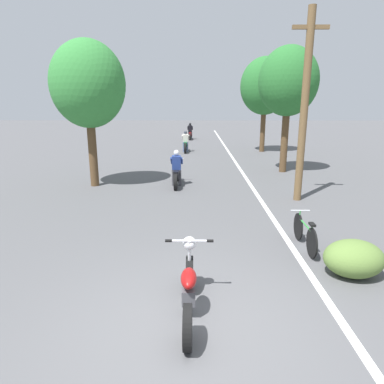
{
  "coord_description": "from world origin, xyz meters",
  "views": [
    {
      "loc": [
        0.1,
        -4.38,
        3.15
      ],
      "look_at": [
        -0.0,
        4.23,
        0.9
      ],
      "focal_mm": 32.0,
      "sensor_mm": 36.0,
      "label": 1
    }
  ],
  "objects_px": {
    "motorcycle_rider_lead": "(177,172)",
    "motorcycle_rider_mid": "(185,144)",
    "bicycle_parked": "(305,233)",
    "roadside_tree_right_far": "(265,86)",
    "motorcycle_foreground": "(189,287)",
    "roadside_tree_right_near": "(288,82)",
    "roadside_tree_left": "(88,85)",
    "utility_pole": "(304,106)",
    "motorcycle_rider_far": "(190,133)"
  },
  "relations": [
    {
      "from": "roadside_tree_right_far",
      "to": "motorcycle_foreground",
      "type": "xyz_separation_m",
      "value": [
        -4.5,
        -18.16,
        -3.74
      ]
    },
    {
      "from": "motorcycle_rider_far",
      "to": "bicycle_parked",
      "type": "height_order",
      "value": "motorcycle_rider_far"
    },
    {
      "from": "roadside_tree_left",
      "to": "motorcycle_rider_far",
      "type": "xyz_separation_m",
      "value": [
        3.44,
        17.53,
        -3.24
      ]
    },
    {
      "from": "roadside_tree_right_far",
      "to": "bicycle_parked",
      "type": "bearing_deg",
      "value": -97.15
    },
    {
      "from": "roadside_tree_right_near",
      "to": "roadside_tree_right_far",
      "type": "distance_m",
      "value": 6.93
    },
    {
      "from": "roadside_tree_right_near",
      "to": "roadside_tree_left",
      "type": "distance_m",
      "value": 8.55
    },
    {
      "from": "motorcycle_rider_mid",
      "to": "roadside_tree_left",
      "type": "bearing_deg",
      "value": -108.85
    },
    {
      "from": "utility_pole",
      "to": "bicycle_parked",
      "type": "relative_size",
      "value": 3.65
    },
    {
      "from": "roadside_tree_right_far",
      "to": "motorcycle_rider_lead",
      "type": "bearing_deg",
      "value": -117.9
    },
    {
      "from": "motorcycle_rider_far",
      "to": "bicycle_parked",
      "type": "distance_m",
      "value": 23.6
    },
    {
      "from": "motorcycle_foreground",
      "to": "motorcycle_rider_mid",
      "type": "bearing_deg",
      "value": 91.88
    },
    {
      "from": "motorcycle_rider_lead",
      "to": "roadside_tree_right_near",
      "type": "bearing_deg",
      "value": 30.05
    },
    {
      "from": "motorcycle_rider_lead",
      "to": "bicycle_parked",
      "type": "relative_size",
      "value": 1.3
    },
    {
      "from": "roadside_tree_left",
      "to": "motorcycle_rider_mid",
      "type": "height_order",
      "value": "roadside_tree_left"
    },
    {
      "from": "utility_pole",
      "to": "motorcycle_rider_lead",
      "type": "distance_m",
      "value": 5.27
    },
    {
      "from": "utility_pole",
      "to": "roadside_tree_left",
      "type": "distance_m",
      "value": 7.65
    },
    {
      "from": "roadside_tree_right_near",
      "to": "motorcycle_foreground",
      "type": "distance_m",
      "value": 12.52
    },
    {
      "from": "roadside_tree_left",
      "to": "motorcycle_foreground",
      "type": "relative_size",
      "value": 2.61
    },
    {
      "from": "roadside_tree_left",
      "to": "motorcycle_rider_lead",
      "type": "relative_size",
      "value": 2.56
    },
    {
      "from": "motorcycle_rider_lead",
      "to": "roadside_tree_left",
      "type": "bearing_deg",
      "value": -178.47
    },
    {
      "from": "motorcycle_rider_lead",
      "to": "motorcycle_rider_mid",
      "type": "xyz_separation_m",
      "value": [
        0.06,
        9.49,
        -0.0
      ]
    },
    {
      "from": "roadside_tree_right_near",
      "to": "motorcycle_rider_far",
      "type": "distance_m",
      "value": 15.75
    },
    {
      "from": "roadside_tree_left",
      "to": "motorcycle_rider_mid",
      "type": "distance_m",
      "value": 10.63
    },
    {
      "from": "roadside_tree_left",
      "to": "motorcycle_rider_mid",
      "type": "relative_size",
      "value": 2.52
    },
    {
      "from": "utility_pole",
      "to": "motorcycle_rider_far",
      "type": "xyz_separation_m",
      "value": [
        -3.92,
        19.48,
        -2.51
      ]
    },
    {
      "from": "utility_pole",
      "to": "roadside_tree_right_far",
      "type": "relative_size",
      "value": 0.99
    },
    {
      "from": "motorcycle_foreground",
      "to": "roadside_tree_left",
      "type": "bearing_deg",
      "value": 114.79
    },
    {
      "from": "roadside_tree_right_near",
      "to": "motorcycle_rider_far",
      "type": "xyz_separation_m",
      "value": [
        -4.61,
        14.65,
        -3.5
      ]
    },
    {
      "from": "roadside_tree_right_near",
      "to": "motorcycle_rider_mid",
      "type": "bearing_deg",
      "value": 125.55
    },
    {
      "from": "motorcycle_rider_lead",
      "to": "motorcycle_rider_far",
      "type": "relative_size",
      "value": 1.03
    },
    {
      "from": "bicycle_parked",
      "to": "roadside_tree_right_far",
      "type": "bearing_deg",
      "value": 82.85
    },
    {
      "from": "roadside_tree_right_near",
      "to": "motorcycle_rider_mid",
      "type": "distance_m",
      "value": 8.94
    },
    {
      "from": "utility_pole",
      "to": "roadside_tree_left",
      "type": "relative_size",
      "value": 1.1
    },
    {
      "from": "roadside_tree_right_near",
      "to": "motorcycle_rider_far",
      "type": "bearing_deg",
      "value": 107.46
    },
    {
      "from": "roadside_tree_left",
      "to": "bicycle_parked",
      "type": "height_order",
      "value": "roadside_tree_left"
    },
    {
      "from": "roadside_tree_right_far",
      "to": "motorcycle_rider_far",
      "type": "height_order",
      "value": "roadside_tree_right_far"
    },
    {
      "from": "roadside_tree_right_near",
      "to": "motorcycle_rider_lead",
      "type": "bearing_deg",
      "value": -149.95
    },
    {
      "from": "motorcycle_foreground",
      "to": "bicycle_parked",
      "type": "height_order",
      "value": "motorcycle_foreground"
    },
    {
      "from": "roadside_tree_right_near",
      "to": "roadside_tree_right_far",
      "type": "relative_size",
      "value": 0.93
    },
    {
      "from": "motorcycle_rider_far",
      "to": "roadside_tree_left",
      "type": "bearing_deg",
      "value": -101.11
    },
    {
      "from": "roadside_tree_right_far",
      "to": "motorcycle_foreground",
      "type": "distance_m",
      "value": 19.08
    },
    {
      "from": "roadside_tree_right_far",
      "to": "roadside_tree_left",
      "type": "bearing_deg",
      "value": -130.41
    },
    {
      "from": "utility_pole",
      "to": "roadside_tree_left",
      "type": "xyz_separation_m",
      "value": [
        -7.36,
        1.95,
        0.72
      ]
    },
    {
      "from": "motorcycle_foreground",
      "to": "motorcycle_rider_lead",
      "type": "bearing_deg",
      "value": 94.41
    },
    {
      "from": "roadside_tree_right_near",
      "to": "roadside_tree_left",
      "type": "relative_size",
      "value": 1.04
    },
    {
      "from": "roadside_tree_right_far",
      "to": "motorcycle_foreground",
      "type": "bearing_deg",
      "value": -103.91
    },
    {
      "from": "roadside_tree_right_near",
      "to": "bicycle_parked",
      "type": "distance_m",
      "value": 9.66
    },
    {
      "from": "roadside_tree_right_near",
      "to": "motorcycle_rider_far",
      "type": "height_order",
      "value": "roadside_tree_right_near"
    },
    {
      "from": "utility_pole",
      "to": "motorcycle_rider_mid",
      "type": "height_order",
      "value": "utility_pole"
    },
    {
      "from": "motorcycle_rider_lead",
      "to": "motorcycle_rider_mid",
      "type": "bearing_deg",
      "value": 89.62
    }
  ]
}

